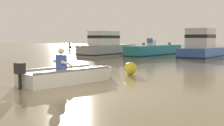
% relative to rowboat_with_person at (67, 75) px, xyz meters
% --- Properties ---
extents(ground_plane, '(120.00, 120.00, 0.00)m').
position_rel_rowboat_with_person_xyz_m(ground_plane, '(1.43, -1.28, -0.25)').
color(ground_plane, '#7A6B4C').
extents(wooden_dock, '(10.66, 1.64, 1.24)m').
position_rel_rowboat_with_person_xyz_m(wooden_dock, '(-6.50, 16.98, 0.32)').
color(wooden_dock, brown).
rests_on(wooden_dock, ground).
extents(rowboat_with_person, '(1.94, 3.67, 1.19)m').
position_rel_rowboat_with_person_xyz_m(rowboat_with_person, '(0.00, 0.00, 0.00)').
color(rowboat_with_person, white).
rests_on(rowboat_with_person, ground).
extents(moored_boat_grey, '(2.79, 6.46, 2.10)m').
position_rel_rowboat_with_person_xyz_m(moored_boat_grey, '(-6.13, 14.25, 0.52)').
color(moored_boat_grey, gray).
rests_on(moored_boat_grey, ground).
extents(moored_boat_teal, '(2.93, 6.75, 1.48)m').
position_rel_rowboat_with_person_xyz_m(moored_boat_teal, '(-2.02, 14.87, 0.18)').
color(moored_boat_teal, '#1E727A').
rests_on(moored_boat_teal, ground).
extents(moored_boat_blue, '(2.85, 4.92, 2.23)m').
position_rel_rowboat_with_person_xyz_m(moored_boat_blue, '(1.80, 14.35, 0.56)').
color(moored_boat_blue, '#2D519E').
rests_on(moored_boat_blue, ground).
extents(mooring_buoy, '(0.52, 0.52, 0.52)m').
position_rel_rowboat_with_person_xyz_m(mooring_buoy, '(1.02, 2.99, 0.01)').
color(mooring_buoy, yellow).
rests_on(mooring_buoy, ground).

